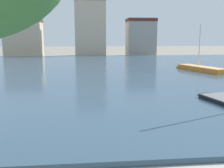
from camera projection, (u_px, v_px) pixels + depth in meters
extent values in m
cube|color=#334C60|center=(87.00, 70.00, 35.09)|extent=(88.17, 54.26, 0.35)
ellipsoid|color=black|center=(213.00, 98.00, 17.91)|extent=(2.29, 3.01, 0.54)
cube|color=orange|center=(201.00, 70.00, 32.50)|extent=(3.66, 7.31, 0.84)
ellipsoid|color=orange|center=(184.00, 68.00, 35.58)|extent=(2.16, 2.82, 0.80)
cube|color=#E2A56E|center=(201.00, 67.00, 32.43)|extent=(3.59, 7.16, 0.06)
cylinder|color=silver|center=(200.00, 45.00, 32.48)|extent=(0.12, 0.12, 5.18)
cylinder|color=silver|center=(206.00, 60.00, 31.63)|extent=(0.80, 2.41, 0.08)
cube|color=#C6B293|center=(24.00, 39.00, 63.90)|extent=(8.67, 5.21, 8.14)
cube|color=#51281E|center=(23.00, 20.00, 63.15)|extent=(8.84, 5.31, 0.80)
cube|color=#C6B293|center=(90.00, 29.00, 64.91)|extent=(7.24, 7.22, 12.95)
cube|color=#51281E|center=(90.00, 0.00, 63.75)|extent=(7.38, 7.36, 0.80)
cube|color=gray|center=(141.00, 39.00, 66.41)|extent=(6.92, 5.39, 8.35)
cube|color=#51281E|center=(141.00, 20.00, 65.64)|extent=(7.06, 5.50, 0.80)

